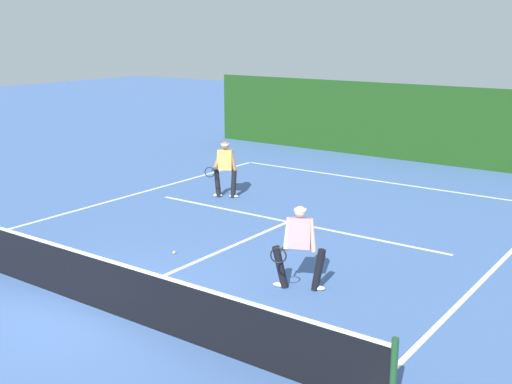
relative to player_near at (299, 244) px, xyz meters
name	(u,v)px	position (x,y,z in m)	size (l,w,h in m)	color
ground_plane	(93,307)	(-2.46, -2.74, -0.87)	(80.00, 80.00, 0.00)	#4263A0
court_line_baseline_far	(381,181)	(-2.46, 8.79, -0.86)	(10.17, 0.10, 0.01)	white
court_line_service	(288,222)	(-2.46, 3.45, -0.86)	(8.29, 0.10, 0.01)	white
court_line_centre	(211,255)	(-2.46, 0.46, -0.86)	(0.10, 6.40, 0.01)	white
tennis_net	(91,280)	(-2.46, -2.74, -0.37)	(11.15, 0.09, 1.06)	#1E4723
player_near	(299,244)	(0.00, 0.00, 0.00)	(0.97, 0.97, 1.58)	black
player_far	(225,167)	(-5.22, 4.42, 0.01)	(0.72, 0.92, 1.60)	black
tennis_ball	(174,253)	(-3.15, 0.06, -0.83)	(0.07, 0.07, 0.07)	#D1E033
back_fence_windscreen	(427,124)	(-2.46, 12.41, 0.50)	(18.16, 0.12, 2.74)	#194014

